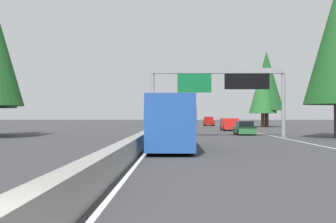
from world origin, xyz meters
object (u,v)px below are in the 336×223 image
object	(u,v)px
sign_gantry_overhead	(220,82)
conifer_right_far	(263,89)
pickup_mid_center	(209,121)
oncoming_near	(151,122)
bus_distant_a	(171,120)
minivan_near_right	(229,124)
sedan_distant_b	(244,128)
oncoming_far	(154,121)
conifer_right_mid	(267,81)

from	to	relation	value
sign_gantry_overhead	conifer_right_far	size ratio (longest dim) A/B	1.12
pickup_mid_center	oncoming_near	size ratio (longest dim) A/B	1.00
bus_distant_a	oncoming_near	xyz separation A→B (m)	(54.96, 4.62, -0.80)
minivan_near_right	conifer_right_far	bearing A→B (deg)	-25.36
sign_gantry_overhead	sedan_distant_b	bearing A→B (deg)	-31.65
minivan_near_right	bus_distant_a	bearing A→B (deg)	166.10
sign_gantry_overhead	pickup_mid_center	world-z (taller)	sign_gantry_overhead
sedan_distant_b	oncoming_far	xyz separation A→B (m)	(43.58, 12.01, 0.23)
oncoming_far	pickup_mid_center	bearing A→B (deg)	79.68
sign_gantry_overhead	pickup_mid_center	distance (m)	46.89
oncoming_near	conifer_right_mid	bearing A→B (deg)	76.38
bus_distant_a	oncoming_far	size ratio (longest dim) A/B	2.05
sedan_distant_b	oncoming_far	world-z (taller)	oncoming_far
bus_distant_a	oncoming_near	distance (m)	55.16
sign_gantry_overhead	conifer_right_far	world-z (taller)	conifer_right_far
conifer_right_far	sign_gantry_overhead	bearing A→B (deg)	161.84
minivan_near_right	conifer_right_mid	world-z (taller)	conifer_right_mid
sedan_distant_b	conifer_right_far	size ratio (longest dim) A/B	0.39
bus_distant_a	minivan_near_right	distance (m)	31.88
sedan_distant_b	oncoming_near	bearing A→B (deg)	18.46
pickup_mid_center	oncoming_near	xyz separation A→B (m)	(-4.81, 11.86, 0.00)
conifer_right_mid	sedan_distant_b	bearing A→B (deg)	163.27
sign_gantry_overhead	minivan_near_right	size ratio (longest dim) A/B	2.54
sedan_distant_b	conifer_right_mid	size ratio (longest dim) A/B	0.32
oncoming_near	conifer_right_mid	xyz separation A→B (m)	(-5.25, -21.67, 7.55)
bus_distant_a	oncoming_near	size ratio (longest dim) A/B	2.05
sign_gantry_overhead	oncoming_near	size ratio (longest dim) A/B	2.26
oncoming_far	oncoming_near	bearing A→B (deg)	-1.82
oncoming_far	conifer_right_far	bearing A→B (deg)	57.66
oncoming_near	conifer_right_far	world-z (taller)	conifer_right_far
bus_distant_a	pickup_mid_center	distance (m)	60.21
sedan_distant_b	oncoming_near	world-z (taller)	oncoming_near
conifer_right_far	oncoming_far	bearing A→B (deg)	57.66
oncoming_far	conifer_right_mid	world-z (taller)	conifer_right_mid
conifer_right_mid	conifer_right_far	bearing A→B (deg)	133.23
sign_gantry_overhead	bus_distant_a	world-z (taller)	sign_gantry_overhead
pickup_mid_center	bus_distant_a	bearing A→B (deg)	173.10
oncoming_far	conifer_right_mid	size ratio (longest dim) A/B	0.40
oncoming_near	conifer_right_far	distance (m)	22.47
sedan_distant_b	oncoming_far	size ratio (longest dim) A/B	0.79
pickup_mid_center	minivan_near_right	bearing A→B (deg)	-179.16
oncoming_near	oncoming_far	size ratio (longest dim) A/B	1.00
bus_distant_a	sedan_distant_b	xyz separation A→B (m)	(18.31, -7.61, -1.03)
sedan_distant_b	conifer_right_mid	bearing A→B (deg)	-16.73
oncoming_near	conifer_right_far	bearing A→B (deg)	73.67
pickup_mid_center	conifer_right_mid	world-z (taller)	conifer_right_mid
minivan_near_right	oncoming_far	distance (m)	33.21
sign_gantry_overhead	oncoming_far	world-z (taller)	sign_gantry_overhead
conifer_right_mid	sign_gantry_overhead	bearing A→B (deg)	160.97
pickup_mid_center	conifer_right_mid	size ratio (longest dim) A/B	0.40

